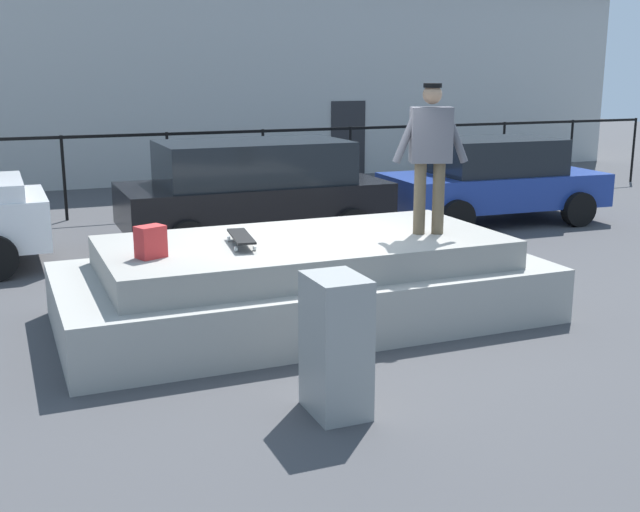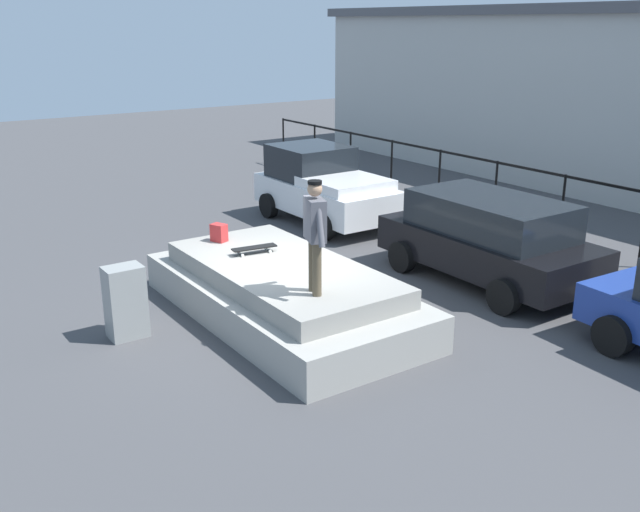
{
  "view_description": "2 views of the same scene",
  "coord_description": "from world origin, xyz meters",
  "px_view_note": "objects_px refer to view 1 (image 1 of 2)",
  "views": [
    {
      "loc": [
        -3.22,
        -8.29,
        2.85
      ],
      "look_at": [
        0.48,
        0.63,
        0.55
      ],
      "focal_mm": 44.29,
      "sensor_mm": 36.0,
      "label": 1
    },
    {
      "loc": [
        9.8,
        -6.05,
        4.85
      ],
      "look_at": [
        -0.56,
        1.09,
        0.73
      ],
      "focal_mm": 40.05,
      "sensor_mm": 36.0,
      "label": 2
    }
  ],
  "objects_px": {
    "car_black_hatchback_mid": "(254,189)",
    "car_blue_sedan_far": "(494,179)",
    "backpack": "(151,242)",
    "utility_box": "(336,345)",
    "skateboard": "(241,237)",
    "skateboarder": "(431,148)"
  },
  "relations": [
    {
      "from": "backpack",
      "to": "car_black_hatchback_mid",
      "type": "xyz_separation_m",
      "value": [
        2.56,
        4.51,
        -0.22
      ]
    },
    {
      "from": "skateboarder",
      "to": "car_black_hatchback_mid",
      "type": "xyz_separation_m",
      "value": [
        -0.69,
        4.55,
        -1.06
      ]
    },
    {
      "from": "skateboarder",
      "to": "car_blue_sedan_far",
      "type": "relative_size",
      "value": 0.41
    },
    {
      "from": "car_black_hatchback_mid",
      "to": "car_blue_sedan_far",
      "type": "bearing_deg",
      "value": -0.77
    },
    {
      "from": "skateboarder",
      "to": "backpack",
      "type": "height_order",
      "value": "skateboarder"
    },
    {
      "from": "skateboarder",
      "to": "skateboard",
      "type": "height_order",
      "value": "skateboarder"
    },
    {
      "from": "skateboarder",
      "to": "utility_box",
      "type": "bearing_deg",
      "value": -134.22
    },
    {
      "from": "skateboard",
      "to": "utility_box",
      "type": "height_order",
      "value": "utility_box"
    },
    {
      "from": "car_black_hatchback_mid",
      "to": "car_blue_sedan_far",
      "type": "distance_m",
      "value": 4.72
    },
    {
      "from": "utility_box",
      "to": "backpack",
      "type": "bearing_deg",
      "value": 115.82
    },
    {
      "from": "car_black_hatchback_mid",
      "to": "utility_box",
      "type": "bearing_deg",
      "value": -102.22
    },
    {
      "from": "skateboarder",
      "to": "backpack",
      "type": "relative_size",
      "value": 5.21
    },
    {
      "from": "car_blue_sedan_far",
      "to": "car_black_hatchback_mid",
      "type": "bearing_deg",
      "value": 179.23
    },
    {
      "from": "skateboard",
      "to": "backpack",
      "type": "relative_size",
      "value": 2.49
    },
    {
      "from": "backpack",
      "to": "utility_box",
      "type": "xyz_separation_m",
      "value": [
        1.09,
        -2.25,
        -0.52
      ]
    },
    {
      "from": "backpack",
      "to": "car_black_hatchback_mid",
      "type": "distance_m",
      "value": 5.19
    },
    {
      "from": "skateboard",
      "to": "backpack",
      "type": "distance_m",
      "value": 1.04
    },
    {
      "from": "backpack",
      "to": "skateboarder",
      "type": "bearing_deg",
      "value": -22.47
    },
    {
      "from": "car_black_hatchback_mid",
      "to": "utility_box",
      "type": "xyz_separation_m",
      "value": [
        -1.46,
        -6.76,
        -0.3
      ]
    },
    {
      "from": "backpack",
      "to": "car_black_hatchback_mid",
      "type": "height_order",
      "value": "car_black_hatchback_mid"
    },
    {
      "from": "backpack",
      "to": "utility_box",
      "type": "bearing_deg",
      "value": -85.96
    },
    {
      "from": "skateboard",
      "to": "utility_box",
      "type": "bearing_deg",
      "value": -88.27
    }
  ]
}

